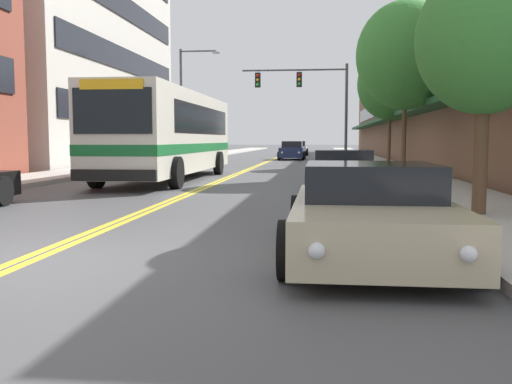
# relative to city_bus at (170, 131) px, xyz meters

# --- Properties ---
(ground_plane) EXTENTS (240.00, 240.00, 0.00)m
(ground_plane) POSITION_rel_city_bus_xyz_m (2.04, 22.47, -1.82)
(ground_plane) COLOR #4C4C4F
(sidewalk_left) EXTENTS (2.87, 106.00, 0.14)m
(sidewalk_left) POSITION_rel_city_bus_xyz_m (-4.90, 22.47, -1.75)
(sidewalk_left) COLOR #B2ADA5
(sidewalk_left) RESTS_ON ground_plane
(sidewalk_right) EXTENTS (2.87, 106.00, 0.14)m
(sidewalk_right) POSITION_rel_city_bus_xyz_m (8.97, 22.47, -1.75)
(sidewalk_right) COLOR #B2ADA5
(sidewalk_right) RESTS_ON ground_plane
(centre_line) EXTENTS (0.34, 106.00, 0.01)m
(centre_line) POSITION_rel_city_bus_xyz_m (2.04, 22.47, -1.82)
(centre_line) COLOR yellow
(centre_line) RESTS_ON ground_plane
(storefront_row_right) EXTENTS (9.10, 68.00, 7.02)m
(storefront_row_right) POSITION_rel_city_bus_xyz_m (14.63, 22.47, 1.69)
(storefront_row_right) COLOR brown
(storefront_row_right) RESTS_ON ground_plane
(city_bus) EXTENTS (2.86, 11.92, 3.23)m
(city_bus) POSITION_rel_city_bus_xyz_m (0.00, 0.00, 0.00)
(city_bus) COLOR silver
(city_bus) RESTS_ON ground_plane
(car_red_parked_left_near) EXTENTS (2.03, 4.15, 1.25)m
(car_red_parked_left_near) POSITION_rel_city_bus_xyz_m (-2.36, 14.26, -1.24)
(car_red_parked_left_near) COLOR maroon
(car_red_parked_left_near) RESTS_ON ground_plane
(car_beige_parked_right_foreground) EXTENTS (2.19, 4.55, 1.21)m
(car_beige_parked_right_foreground) POSITION_rel_city_bus_xyz_m (6.37, -13.79, -1.25)
(car_beige_parked_right_foreground) COLOR #BCAD89
(car_beige_parked_right_foreground) RESTS_ON ground_plane
(car_white_parked_right_mid) EXTENTS (2.10, 4.19, 1.22)m
(car_white_parked_right_mid) POSITION_rel_city_bus_xyz_m (6.35, -4.78, -1.25)
(car_white_parked_right_mid) COLOR white
(car_white_parked_right_mid) RESTS_ON ground_plane
(car_silver_moving_lead) EXTENTS (2.14, 4.37, 1.37)m
(car_silver_moving_lead) POSITION_rel_city_bus_xyz_m (3.35, 33.62, -1.19)
(car_silver_moving_lead) COLOR #B7B7BC
(car_silver_moving_lead) RESTS_ON ground_plane
(car_navy_moving_second) EXTENTS (2.01, 4.63, 1.39)m
(car_navy_moving_second) POSITION_rel_city_bus_xyz_m (3.50, 22.22, -1.18)
(car_navy_moving_second) COLOR #19234C
(car_navy_moving_second) RESTS_ON ground_plane
(traffic_signal_mast) EXTENTS (6.65, 0.38, 6.22)m
(traffic_signal_mast) POSITION_rel_city_bus_xyz_m (4.93, 15.13, 2.64)
(traffic_signal_mast) COLOR #47474C
(traffic_signal_mast) RESTS_ON ground_plane
(street_lamp_left_far) EXTENTS (2.65, 0.28, 7.26)m
(street_lamp_left_far) POSITION_rel_city_bus_xyz_m (-2.85, 14.88, 2.58)
(street_lamp_left_far) COLOR #47474C
(street_lamp_left_far) RESTS_ON ground_plane
(street_tree_right_near) EXTENTS (2.47, 2.47, 4.55)m
(street_tree_right_near) POSITION_rel_city_bus_xyz_m (8.64, -10.34, 1.49)
(street_tree_right_near) COLOR brown
(street_tree_right_near) RESTS_ON sidewalk_right
(street_tree_right_mid) EXTENTS (3.78, 3.78, 6.67)m
(street_tree_right_mid) POSITION_rel_city_bus_xyz_m (8.90, 1.46, 2.90)
(street_tree_right_mid) COLOR brown
(street_tree_right_mid) RESTS_ON sidewalk_right
(street_tree_right_far) EXTENTS (3.59, 3.59, 6.39)m
(street_tree_right_far) POSITION_rel_city_bus_xyz_m (9.44, 11.11, 2.73)
(street_tree_right_far) COLOR brown
(street_tree_right_far) RESTS_ON sidewalk_right
(fire_hydrant) EXTENTS (0.28, 0.20, 0.84)m
(fire_hydrant) POSITION_rel_city_bus_xyz_m (7.99, -6.34, -1.26)
(fire_hydrant) COLOR red
(fire_hydrant) RESTS_ON sidewalk_right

